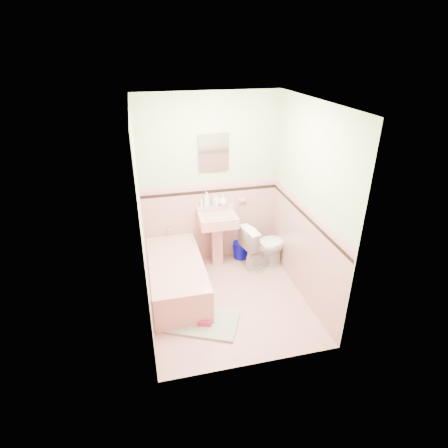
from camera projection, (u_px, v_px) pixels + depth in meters
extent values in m
plane|color=#D29189|center=(228.00, 300.00, 4.78)|extent=(2.20, 2.20, 0.00)
plane|color=white|center=(230.00, 102.00, 3.67)|extent=(2.20, 2.20, 0.00)
plane|color=#F3E6C6|center=(210.00, 183.00, 5.18)|extent=(2.50, 0.00, 2.50)
plane|color=#F3E6C6|center=(259.00, 264.00, 3.27)|extent=(2.50, 0.00, 2.50)
plane|color=#F3E6C6|center=(142.00, 223.00, 4.02)|extent=(0.00, 2.50, 2.50)
plane|color=#F3E6C6|center=(308.00, 206.00, 4.43)|extent=(0.00, 2.50, 2.50)
plane|color=#D5968E|center=(211.00, 224.00, 5.46)|extent=(2.00, 0.00, 2.00)
plane|color=#D5968E|center=(256.00, 319.00, 3.57)|extent=(2.00, 0.00, 2.00)
plane|color=#D5968E|center=(148.00, 272.00, 4.31)|extent=(0.00, 2.20, 2.20)
plane|color=#D5968E|center=(302.00, 252.00, 4.72)|extent=(0.00, 2.20, 2.20)
plane|color=black|center=(211.00, 192.00, 5.22)|extent=(2.00, 0.00, 2.00)
plane|color=black|center=(258.00, 275.00, 3.34)|extent=(2.00, 0.00, 2.00)
plane|color=black|center=(145.00, 233.00, 4.08)|extent=(0.00, 2.20, 2.20)
plane|color=black|center=(306.00, 216.00, 4.49)|extent=(0.00, 2.20, 2.20)
plane|color=#D28683|center=(210.00, 185.00, 5.18)|extent=(2.00, 0.00, 2.00)
plane|color=#D28683|center=(258.00, 266.00, 3.30)|extent=(2.00, 0.00, 2.00)
plane|color=#D28683|center=(144.00, 225.00, 4.03)|extent=(0.00, 2.20, 2.20)
plane|color=#D28683|center=(306.00, 209.00, 4.44)|extent=(0.00, 2.20, 2.20)
cube|color=tan|center=(177.00, 278.00, 4.84)|extent=(0.70, 1.50, 0.45)
cylinder|color=silver|center=(169.00, 227.00, 5.28)|extent=(0.04, 0.12, 0.04)
cylinder|color=silver|center=(215.00, 204.00, 5.24)|extent=(0.02, 0.02, 0.10)
cube|color=white|center=(214.00, 152.00, 4.96)|extent=(0.37, 0.04, 0.46)
cube|color=tan|center=(242.00, 200.00, 5.38)|extent=(0.11, 0.06, 0.04)
imported|color=#B2B2B2|center=(207.00, 200.00, 5.22)|extent=(0.11, 0.11, 0.23)
imported|color=#B2B2B2|center=(216.00, 200.00, 5.26)|extent=(0.10, 0.10, 0.18)
imported|color=#B2B2B2|center=(223.00, 200.00, 5.28)|extent=(0.17, 0.17, 0.17)
cylinder|color=white|center=(202.00, 204.00, 5.23)|extent=(0.04, 0.04, 0.12)
imported|color=white|center=(264.00, 246.00, 5.35)|extent=(0.77, 0.55, 0.71)
cube|color=#8F9F85|center=(203.00, 321.00, 4.39)|extent=(0.98, 0.84, 0.03)
cube|color=#BF1E59|center=(205.00, 322.00, 4.30)|extent=(0.17, 0.11, 0.06)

